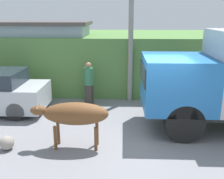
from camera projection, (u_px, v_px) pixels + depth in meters
name	position (u px, v px, depth m)	size (l,w,h in m)	color
ground_plane	(147.00, 137.00, 8.03)	(60.00, 60.00, 0.00)	gray
hillside_embankment	(137.00, 58.00, 14.33)	(32.00, 6.52, 2.64)	#568442
building_backdrop	(39.00, 56.00, 12.84)	(5.08, 2.70, 3.29)	#99ADB7
brown_cow	(74.00, 114.00, 7.17)	(2.16, 0.63, 1.32)	brown
pedestrian_on_hill	(89.00, 81.00, 10.80)	(0.50, 0.50, 1.76)	#38332D
utility_pole	(131.00, 27.00, 10.56)	(0.90, 0.20, 6.03)	gray
roadside_rock	(7.00, 143.00, 7.25)	(0.40, 0.40, 0.40)	gray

